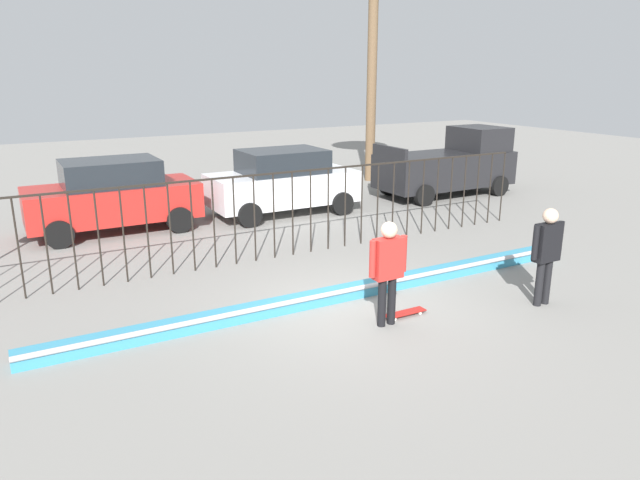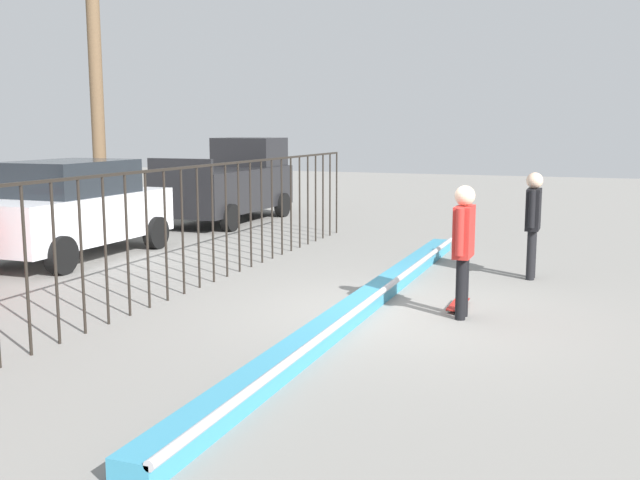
{
  "view_description": "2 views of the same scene",
  "coord_description": "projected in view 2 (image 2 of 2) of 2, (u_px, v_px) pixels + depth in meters",
  "views": [
    {
      "loc": [
        -5.3,
        -8.27,
        4.14
      ],
      "look_at": [
        -0.5,
        0.4,
        1.26
      ],
      "focal_mm": 33.08,
      "sensor_mm": 36.0,
      "label": 1
    },
    {
      "loc": [
        -9.51,
        -2.45,
        2.55
      ],
      "look_at": [
        -0.42,
        1.02,
        1.03
      ],
      "focal_mm": 40.95,
      "sensor_mm": 36.0,
      "label": 2
    }
  ],
  "objects": [
    {
      "name": "skateboard",
      "position": [
        458.0,
        304.0,
        10.33
      ],
      "size": [
        0.8,
        0.2,
        0.07
      ],
      "rotation": [
        0.0,
        0.0,
        -0.16
      ],
      "color": "#A51E19",
      "rests_on": "ground"
    },
    {
      "name": "skateboarder",
      "position": [
        464.0,
        239.0,
        9.67
      ],
      "size": [
        0.72,
        0.27,
        1.79
      ],
      "rotation": [
        0.0,
        0.0,
        0.32
      ],
      "color": "black",
      "rests_on": "ground"
    },
    {
      "name": "camera_operator",
      "position": [
        533.0,
        215.0,
        12.2
      ],
      "size": [
        0.73,
        0.27,
        1.8
      ],
      "rotation": [
        0.0,
        0.0,
        2.22
      ],
      "color": "black",
      "rests_on": "ground"
    },
    {
      "name": "ground_plane",
      "position": [
        400.0,
        314.0,
        10.03
      ],
      "size": [
        60.0,
        60.0,
        0.0
      ],
      "primitive_type": "plane",
      "color": "gray"
    },
    {
      "name": "parked_car_white",
      "position": [
        71.0,
        208.0,
        14.25
      ],
      "size": [
        4.3,
        2.12,
        1.9
      ],
      "rotation": [
        0.0,
        0.0,
        -0.05
      ],
      "color": "silver",
      "rests_on": "ground"
    },
    {
      "name": "perimeter_fence",
      "position": [
        182.0,
        217.0,
        11.05
      ],
      "size": [
        14.04,
        0.04,
        1.96
      ],
      "color": "black",
      "rests_on": "ground"
    },
    {
      "name": "bowl_coping_ledge",
      "position": [
        364.0,
        302.0,
        10.2
      ],
      "size": [
        11.0,
        0.41,
        0.27
      ],
      "color": "teal",
      "rests_on": "ground"
    },
    {
      "name": "pickup_truck",
      "position": [
        230.0,
        183.0,
        19.83
      ],
      "size": [
        4.7,
        2.12,
        2.24
      ],
      "rotation": [
        0.0,
        0.0,
        0.0
      ],
      "color": "black",
      "rests_on": "ground"
    }
  ]
}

